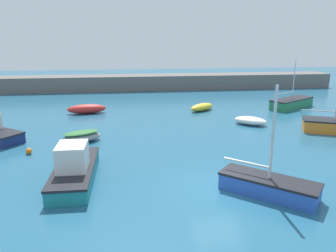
# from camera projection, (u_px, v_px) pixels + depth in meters

# --- Properties ---
(ground_plane) EXTENTS (120.00, 120.00, 0.20)m
(ground_plane) POSITION_uv_depth(u_px,v_px,m) (218.00, 189.00, 15.98)
(ground_plane) COLOR #235B7A
(harbor_breakwater) EXTENTS (48.62, 3.63, 1.97)m
(harbor_breakwater) POSITION_uv_depth(u_px,v_px,m) (158.00, 82.00, 45.20)
(harbor_breakwater) COLOR #66605B
(harbor_breakwater) RESTS_ON ground_plane
(open_tender_yellow) EXTENTS (3.73, 1.74, 0.87)m
(open_tender_yellow) POSITION_uv_depth(u_px,v_px,m) (87.00, 109.00, 31.08)
(open_tender_yellow) COLOR red
(open_tender_yellow) RESTS_ON ground_plane
(rowboat_with_red_cover) EXTENTS (3.07, 2.38, 0.78)m
(rowboat_with_red_cover) POSITION_uv_depth(u_px,v_px,m) (81.00, 137.00, 22.64)
(rowboat_with_red_cover) COLOR gray
(rowboat_with_red_cover) RESTS_ON ground_plane
(sailboat_twin_hulled) EXTENTS (4.32, 4.04, 5.11)m
(sailboat_twin_hulled) POSITION_uv_depth(u_px,v_px,m) (268.00, 185.00, 15.06)
(sailboat_twin_hulled) COLOR #2D56B7
(sailboat_twin_hulled) RESTS_ON ground_plane
(rowboat_blue_near) EXTENTS (3.07, 2.71, 0.71)m
(rowboat_blue_near) POSITION_uv_depth(u_px,v_px,m) (202.00, 107.00, 32.27)
(rowboat_blue_near) COLOR yellow
(rowboat_blue_near) RESTS_ON ground_plane
(rowboat_white_midwater) EXTENTS (3.00, 2.77, 0.66)m
(rowboat_white_midwater) POSITION_uv_depth(u_px,v_px,m) (250.00, 121.00, 27.15)
(rowboat_white_midwater) COLOR white
(rowboat_white_midwater) RESTS_ON ground_plane
(sailboat_short_mast) EXTENTS (5.59, 4.30, 4.80)m
(sailboat_short_mast) POSITION_uv_depth(u_px,v_px,m) (292.00, 103.00, 33.49)
(sailboat_short_mast) COLOR #287A4C
(sailboat_short_mast) RESTS_ON ground_plane
(cabin_cruiser_white) EXTENTS (1.96, 5.66, 2.05)m
(cabin_cruiser_white) POSITION_uv_depth(u_px,v_px,m) (75.00, 168.00, 16.44)
(cabin_cruiser_white) COLOR teal
(cabin_cruiser_white) RESTS_ON ground_plane
(sailboat_tall_mast) EXTENTS (4.83, 3.51, 6.74)m
(sailboat_tall_mast) POSITION_uv_depth(u_px,v_px,m) (334.00, 126.00, 24.94)
(sailboat_tall_mast) COLOR orange
(sailboat_tall_mast) RESTS_ON ground_plane
(mooring_buoy_orange) EXTENTS (0.37, 0.37, 0.37)m
(mooring_buoy_orange) POSITION_uv_depth(u_px,v_px,m) (29.00, 151.00, 20.36)
(mooring_buoy_orange) COLOR orange
(mooring_buoy_orange) RESTS_ON ground_plane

